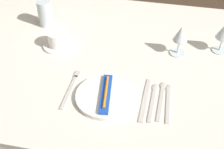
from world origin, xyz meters
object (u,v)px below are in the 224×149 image
spoon_soup (153,97)px  fork_outer (71,87)px  dinner_plate (106,96)px  dinner_knife (145,101)px  toothbrush_package (106,93)px  spoon_tea (168,98)px  coffee_cup_left (57,39)px  drink_tumbler (45,15)px  spoon_dessert (162,96)px  wine_glass_centre (181,36)px

spoon_soup → fork_outer: bearing=-178.3°
dinner_plate → dinner_knife: 0.15m
toothbrush_package → spoon_tea: bearing=10.7°
coffee_cup_left → spoon_tea: bearing=-24.3°
spoon_soup → drink_tumbler: (-0.61, 0.42, 0.06)m
toothbrush_package → coffee_cup_left: (-0.30, 0.29, 0.02)m
spoon_tea → dinner_knife: bearing=-160.7°
spoon_tea → spoon_soup: bearing=-172.8°
spoon_tea → drink_tumbler: size_ratio=1.56×
spoon_dessert → spoon_tea: (0.03, -0.01, -0.00)m
fork_outer → coffee_cup_left: coffee_cup_left is taller
dinner_knife → drink_tumbler: 0.73m
toothbrush_package → wine_glass_centre: size_ratio=1.44×
wine_glass_centre → drink_tumbler: (-0.69, 0.11, -0.04)m
dinner_knife → coffee_cup_left: bearing=148.7°
dinner_plate → wine_glass_centre: size_ratio=1.64×
dinner_plate → coffee_cup_left: coffee_cup_left is taller
dinner_knife → coffee_cup_left: (-0.45, 0.28, 0.04)m
toothbrush_package → fork_outer: (-0.15, 0.03, -0.02)m
toothbrush_package → spoon_soup: size_ratio=1.01×
spoon_tea → drink_tumbler: 0.79m
spoon_dessert → drink_tumbler: 0.76m
wine_glass_centre → drink_tumbler: size_ratio=1.09×
spoon_dessert → spoon_tea: size_ratio=1.02×
wine_glass_centre → toothbrush_package: bearing=-127.3°
toothbrush_package → spoon_tea: size_ratio=1.01×
dinner_knife → drink_tumbler: size_ratio=1.76×
toothbrush_package → dinner_knife: size_ratio=0.89×
wine_glass_centre → drink_tumbler: 0.70m
spoon_soup → spoon_tea: 0.06m
spoon_tea → coffee_cup_left: 0.60m
dinner_knife → coffee_cup_left: coffee_cup_left is taller
dinner_knife → wine_glass_centre: 0.37m
toothbrush_package → coffee_cup_left: size_ratio=1.94×
drink_tumbler → spoon_dessert: bearing=-32.8°
drink_tumbler → wine_glass_centre: bearing=-9.4°
dinner_knife → spoon_dessert: spoon_dessert is taller
spoon_tea → coffee_cup_left: coffee_cup_left is taller
dinner_plate → spoon_soup: dinner_plate is taller
toothbrush_package → spoon_dessert: 0.22m
fork_outer → spoon_dessert: (0.37, 0.02, 0.00)m
dinner_plate → dinner_knife: bearing=5.4°
spoon_soup → spoon_dessert: 0.03m
dinner_knife → spoon_tea: bearing=19.3°
spoon_dessert → coffee_cup_left: coffee_cup_left is taller
fork_outer → dinner_knife: size_ratio=0.96×
fork_outer → spoon_tea: 0.40m
spoon_dessert → spoon_soup: bearing=-155.9°
wine_glass_centre → spoon_dessert: bearing=-99.5°
toothbrush_package → drink_tumbler: (-0.42, 0.46, 0.03)m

